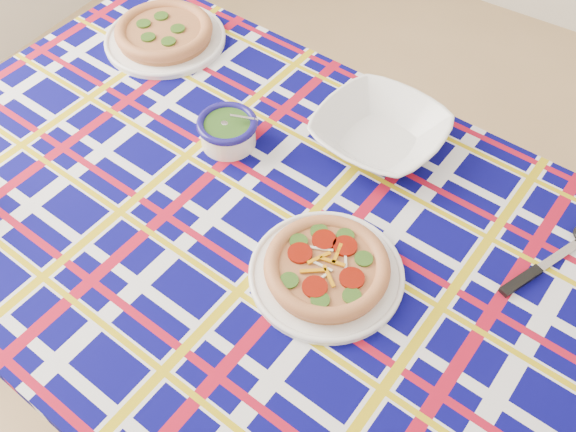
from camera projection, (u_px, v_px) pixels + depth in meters
The scene contains 7 objects.
dining_table at pixel (257, 245), 1.21m from camera, with size 1.51×1.01×0.68m.
tablecloth at pixel (257, 237), 1.19m from camera, with size 1.48×0.94×0.10m, color #060453, non-canonical shape.
main_focaccia_plate at pixel (327, 267), 1.06m from camera, with size 0.27×0.27×0.05m, color #AD683D, non-canonical shape.
pesto_bowl at pixel (228, 129), 1.25m from camera, with size 0.12×0.12×0.07m, color #1C3D10, non-canonical shape.
serving_bowl at pixel (380, 133), 1.25m from camera, with size 0.25×0.25×0.06m, color white.
second_focaccia_plate at pixel (164, 32), 1.46m from camera, with size 0.29×0.29×0.05m, color #AD683D, non-canonical shape.
table_knife at pixel (560, 254), 1.10m from camera, with size 0.22×0.02×0.01m, color silver, non-canonical shape.
Camera 1 is at (0.06, -0.52, 1.59)m, focal length 40.00 mm.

